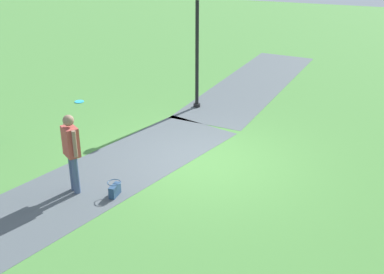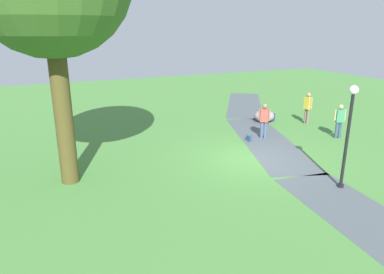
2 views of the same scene
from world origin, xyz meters
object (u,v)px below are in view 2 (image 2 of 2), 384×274
(man_near_boulder, at_px, (340,119))
(backpack_by_boulder, at_px, (272,117))
(lamp_post, at_px, (349,126))
(lawn_boulder, at_px, (264,116))
(woman_with_handbag, at_px, (264,119))
(handbag_on_grass, at_px, (249,138))
(passerby_on_path, at_px, (308,106))

(man_near_boulder, relative_size, backpack_by_boulder, 3.99)
(lamp_post, bearing_deg, man_near_boulder, -44.62)
(lawn_boulder, bearing_deg, woman_with_handbag, 143.90)
(handbag_on_grass, bearing_deg, woman_with_handbag, -83.69)
(passerby_on_path, bearing_deg, handbag_on_grass, 105.92)
(lawn_boulder, bearing_deg, lamp_post, 162.02)
(lawn_boulder, relative_size, passerby_on_path, 0.83)
(lamp_post, bearing_deg, lawn_boulder, -17.98)
(lamp_post, distance_m, passerby_on_path, 7.95)
(woman_with_handbag, bearing_deg, lawn_boulder, -36.10)
(man_near_boulder, height_order, backpack_by_boulder, man_near_boulder)
(lamp_post, bearing_deg, handbag_on_grass, 0.85)
(woman_with_handbag, height_order, passerby_on_path, passerby_on_path)
(man_near_boulder, height_order, passerby_on_path, passerby_on_path)
(lamp_post, xyz_separation_m, passerby_on_path, (6.57, -4.34, -1.08))
(lawn_boulder, bearing_deg, passerby_on_path, -125.90)
(lawn_boulder, height_order, handbag_on_grass, lawn_boulder)
(handbag_on_grass, relative_size, backpack_by_boulder, 0.80)
(woman_with_handbag, xyz_separation_m, backpack_by_boulder, (2.45, -2.32, -0.76))
(woman_with_handbag, height_order, man_near_boulder, woman_with_handbag)
(lamp_post, distance_m, man_near_boulder, 5.76)
(handbag_on_grass, distance_m, backpack_by_boulder, 4.06)
(lamp_post, height_order, man_near_boulder, lamp_post)
(handbag_on_grass, bearing_deg, lamp_post, -179.15)
(woman_with_handbag, xyz_separation_m, handbag_on_grass, (-0.09, 0.83, -0.81))
(woman_with_handbag, distance_m, passerby_on_path, 3.77)
(backpack_by_boulder, bearing_deg, lawn_boulder, 88.62)
(lamp_post, distance_m, woman_with_handbag, 5.56)
(lamp_post, height_order, passerby_on_path, lamp_post)
(passerby_on_path, bearing_deg, lamp_post, 146.53)
(lamp_post, distance_m, handbag_on_grass, 5.65)
(lawn_boulder, distance_m, passerby_on_path, 2.31)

